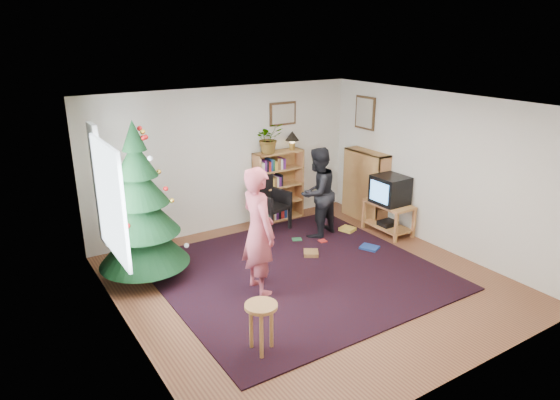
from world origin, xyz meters
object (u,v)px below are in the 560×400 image
bookshelf_right (366,185)px  potted_plant (269,138)px  picture_right (365,113)px  person_by_chair (317,193)px  tv_stand (388,215)px  stool (261,315)px  table_lamp (292,137)px  christmas_tree (141,216)px  person_standing (258,231)px  crt_tv (390,190)px  armchair (268,200)px  picture_back (283,114)px  bookshelf_back (278,185)px

bookshelf_right → potted_plant: 2.01m
picture_right → person_by_chair: bearing=-162.0°
tv_stand → person_by_chair: 1.35m
stool → table_lamp: table_lamp is taller
picture_right → christmas_tree: size_ratio=0.26×
christmas_tree → potted_plant: bearing=20.4°
person_standing → crt_tv: bearing=-77.7°
christmas_tree → person_by_chair: christmas_tree is taller
christmas_tree → bookshelf_right: bearing=1.8°
armchair → person_standing: bearing=-137.9°
crt_tv → person_by_chair: 1.26m
stool → armchair: bearing=57.5°
bookshelf_right → picture_back: bearing=50.1°
christmas_tree → table_lamp: (3.18, 1.00, 0.58)m
picture_right → person_standing: (-3.20, -1.59, -1.07)m
bookshelf_back → table_lamp: bearing=-0.0°
tv_stand → person_standing: person_standing is taller
picture_right → table_lamp: picture_right is taller
picture_back → picture_right: picture_right is taller
table_lamp → person_standing: bearing=-132.4°
stool → potted_plant: bearing=57.4°
picture_back → potted_plant: bearing=-160.5°
tv_stand → potted_plant: 2.50m
bookshelf_back → crt_tv: size_ratio=2.36×
picture_back → armchair: bearing=-143.8°
christmas_tree → stool: 2.50m
picture_back → person_standing: size_ratio=0.31×
bookshelf_right → armchair: bookshelf_right is taller
armchair → crt_tv: bearing=-52.2°
bookshelf_back → stool: bookshelf_back is taller
picture_back → person_standing: (-1.88, -2.32, -1.07)m
table_lamp → tv_stand: bearing=-59.4°
crt_tv → stool: bearing=-153.8°
crt_tv → potted_plant: (-1.45, 1.61, 0.78)m
stool → person_by_chair: 3.44m
tv_stand → stool: 4.04m
picture_back → christmas_tree: 3.41m
bookshelf_back → person_by_chair: 1.05m
potted_plant → crt_tv: bearing=-48.0°
person_by_chair → table_lamp: bearing=-115.5°
picture_back → picture_right: bearing=-28.7°
crt_tv → table_lamp: table_lamp is taller
christmas_tree → bookshelf_right: size_ratio=1.76×
armchair → table_lamp: (0.70, 0.29, 1.01)m
stool → person_by_chair: (2.49, 2.35, 0.31)m
stool → christmas_tree: bearing=102.1°
tv_stand → armchair: size_ratio=0.89×
picture_back → tv_stand: size_ratio=0.64×
picture_right → person_by_chair: picture_right is taller
picture_back → bookshelf_right: 2.02m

